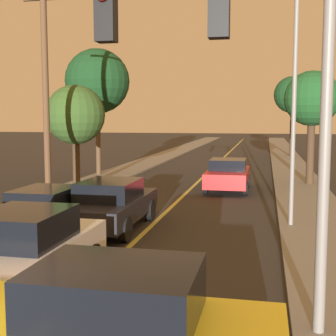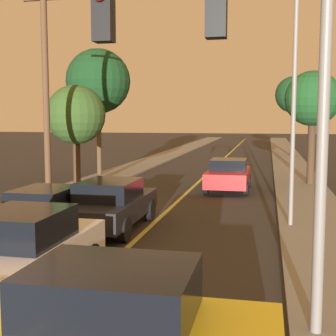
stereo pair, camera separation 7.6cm
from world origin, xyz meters
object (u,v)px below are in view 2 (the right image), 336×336
at_px(car_crossing_right, 102,332).
at_px(tree_left_near, 98,82).
at_px(car_near_lane_second, 111,204).
at_px(traffic_signal_mast, 234,63).
at_px(utility_pole_left, 46,92).
at_px(car_far_oncoming, 228,175).
at_px(tree_right_near, 313,100).
at_px(tree_left_far, 76,115).
at_px(car_outer_lane_second, 47,208).
at_px(streetlamp_right, 284,71).
at_px(car_near_lane_front, 26,250).
at_px(tree_right_far, 294,95).

height_order(car_crossing_right, tree_left_near, tree_left_near).
height_order(car_near_lane_second, traffic_signal_mast, traffic_signal_mast).
height_order(traffic_signal_mast, utility_pole_left, utility_pole_left).
relative_size(car_far_oncoming, car_crossing_right, 0.94).
height_order(car_far_oncoming, tree_right_near, tree_right_near).
relative_size(car_far_oncoming, tree_left_far, 0.86).
distance_m(utility_pole_left, tree_left_near, 9.88).
bearing_deg(car_far_oncoming, tree_right_near, -148.71).
xyz_separation_m(car_outer_lane_second, streetlamp_right, (6.92, 2.02, 4.14)).
bearing_deg(utility_pole_left, car_near_lane_front, -66.58).
relative_size(car_near_lane_second, car_crossing_right, 1.05).
xyz_separation_m(car_outer_lane_second, tree_left_far, (-2.12, 7.27, 2.82)).
distance_m(car_outer_lane_second, tree_left_near, 14.48).
bearing_deg(car_near_lane_second, tree_right_far, 76.38).
height_order(car_outer_lane_second, tree_left_near, tree_left_near).
xyz_separation_m(streetlamp_right, tree_right_near, (1.72, 9.70, -0.52)).
relative_size(car_near_lane_second, car_far_oncoming, 1.11).
relative_size(streetlamp_right, tree_left_far, 1.56).
bearing_deg(car_near_lane_front, traffic_signal_mast, -13.84).
height_order(traffic_signal_mast, tree_right_near, traffic_signal_mast).
relative_size(car_outer_lane_second, car_crossing_right, 1.02).
relative_size(tree_right_near, tree_right_far, 0.83).
xyz_separation_m(car_near_lane_second, car_outer_lane_second, (-1.76, -0.76, -0.06)).
height_order(utility_pole_left, tree_right_far, utility_pole_left).
relative_size(streetlamp_right, tree_right_far, 1.10).
relative_size(car_near_lane_second, traffic_signal_mast, 0.79).
relative_size(car_far_oncoming, tree_right_far, 0.61).
bearing_deg(streetlamp_right, car_far_oncoming, 107.07).
xyz_separation_m(car_outer_lane_second, car_crossing_right, (4.55, -7.66, 0.11)).
height_order(car_outer_lane_second, traffic_signal_mast, traffic_signal_mast).
bearing_deg(tree_right_far, car_crossing_right, -96.30).
distance_m(tree_left_far, tree_right_near, 11.67).
bearing_deg(tree_left_near, car_outer_lane_second, -76.22).
relative_size(car_crossing_right, tree_left_near, 0.60).
height_order(traffic_signal_mast, tree_left_far, traffic_signal_mast).
bearing_deg(car_near_lane_front, streetlamp_right, 51.49).
bearing_deg(tree_right_near, utility_pole_left, -141.82).
relative_size(streetlamp_right, utility_pole_left, 0.91).
height_order(streetlamp_right, tree_left_near, streetlamp_right).
xyz_separation_m(streetlamp_right, tree_left_near, (-10.17, 11.24, 0.67)).
relative_size(car_far_oncoming, streetlamp_right, 0.55).
bearing_deg(streetlamp_right, car_near_lane_second, -166.27).
bearing_deg(tree_left_far, car_near_lane_second, -59.20).
height_order(streetlamp_right, tree_right_far, streetlamp_right).
relative_size(car_near_lane_front, car_crossing_right, 0.96).
xyz_separation_m(car_near_lane_second, utility_pole_left, (-3.48, 2.81, 3.63)).
height_order(car_outer_lane_second, car_far_oncoming, car_far_oncoming).
xyz_separation_m(car_outer_lane_second, car_far_oncoming, (4.68, 9.32, 0.03)).
height_order(car_near_lane_second, car_outer_lane_second, car_near_lane_second).
bearing_deg(car_far_oncoming, tree_right_far, -101.26).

